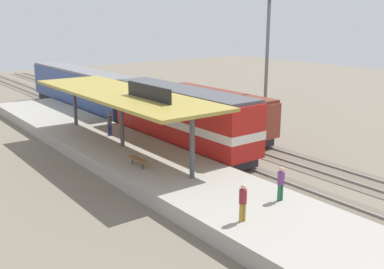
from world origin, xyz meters
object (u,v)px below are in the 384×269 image
(passenger_carriage_single, at_px, (81,89))
(person_walking, at_px, (110,123))
(locomotive, at_px, (181,118))
(freight_car, at_px, (214,112))
(light_mast, at_px, (268,33))
(person_waiting, at_px, (243,201))
(platform_bench, at_px, (137,159))
(person_boarding, at_px, (281,182))

(passenger_carriage_single, xyz_separation_m, person_walking, (-3.98, -14.35, -0.46))
(locomotive, xyz_separation_m, passenger_carriage_single, (0.00, 18.00, -0.10))
(freight_car, height_order, light_mast, light_mast)
(light_mast, relative_size, person_waiting, 6.84)
(platform_bench, xyz_separation_m, freight_car, (10.60, 5.52, 0.63))
(platform_bench, relative_size, locomotive, 0.12)
(platform_bench, relative_size, person_walking, 0.99)
(person_waiting, bearing_deg, freight_car, 53.96)
(platform_bench, xyz_separation_m, passenger_carriage_single, (6.00, 21.90, 0.97))
(person_waiting, relative_size, person_walking, 1.00)
(passenger_carriage_single, xyz_separation_m, freight_car, (4.60, -16.38, -0.34))
(person_boarding, bearing_deg, passenger_carriage_single, 84.22)
(locomotive, distance_m, person_boarding, 12.97)
(passenger_carriage_single, distance_m, person_waiting, 31.75)
(platform_bench, distance_m, passenger_carriage_single, 22.72)
(freight_car, bearing_deg, person_boarding, -118.46)
(locomotive, xyz_separation_m, light_mast, (7.80, -1.02, 5.99))
(freight_car, xyz_separation_m, light_mast, (3.20, -2.64, 6.43))
(passenger_carriage_single, distance_m, light_mast, 21.44)
(passenger_carriage_single, relative_size, person_waiting, 11.70)
(locomotive, xyz_separation_m, person_boarding, (-3.10, -12.58, -0.56))
(locomotive, distance_m, person_waiting, 14.52)
(person_walking, bearing_deg, light_mast, -21.60)
(freight_car, xyz_separation_m, person_walking, (-8.58, 2.02, -0.12))
(locomotive, distance_m, light_mast, 9.89)
(locomotive, height_order, person_waiting, locomotive)
(light_mast, distance_m, person_boarding, 17.18)
(person_boarding, bearing_deg, person_waiting, -169.44)
(platform_bench, bearing_deg, freight_car, 27.50)
(passenger_carriage_single, height_order, freight_car, passenger_carriage_single)
(person_waiting, height_order, person_walking, same)
(passenger_carriage_single, bearing_deg, person_waiting, -101.17)
(person_boarding, bearing_deg, person_walking, 93.12)
(person_boarding, bearing_deg, platform_bench, 108.49)
(platform_bench, height_order, freight_car, freight_car)
(passenger_carriage_single, bearing_deg, light_mast, -67.70)
(person_waiting, bearing_deg, light_mast, 41.01)
(locomotive, xyz_separation_m, person_walking, (-3.98, 3.65, -0.56))
(person_walking, bearing_deg, person_waiting, -97.36)
(light_mast, bearing_deg, person_boarding, -133.31)
(freight_car, relative_size, person_waiting, 7.02)
(light_mast, bearing_deg, person_walking, 158.40)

